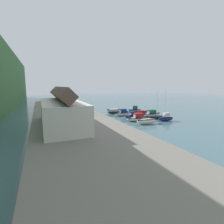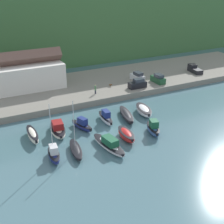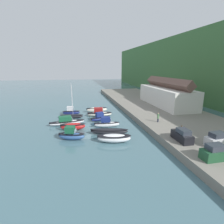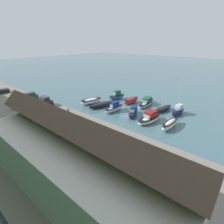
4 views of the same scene
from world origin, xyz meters
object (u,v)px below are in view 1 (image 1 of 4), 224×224
(moored_boat_0, at_px, (147,121))
(parked_car_0, at_px, (84,107))
(pickup_truck_0, at_px, (67,103))
(moored_boat_1, at_px, (138,118))
(moored_boat_2, at_px, (132,116))
(moored_boat_4, at_px, (118,112))
(moored_boat_8, at_px, (151,114))
(moored_boat_5, at_px, (114,111))
(moored_boat_6, at_px, (166,118))
(moored_boat_10, at_px, (134,110))
(parked_car_1, at_px, (71,106))
(dog_on_quay, at_px, (78,110))
(person_on_quay, at_px, (89,110))
(moored_boat_9, at_px, (141,112))
(parked_car_2, at_px, (78,105))
(moored_boat_3, at_px, (123,113))
(moored_boat_7, at_px, (158,117))

(moored_boat_0, distance_m, parked_car_0, 29.43)
(pickup_truck_0, bearing_deg, moored_boat_1, -153.94)
(moored_boat_2, xyz_separation_m, moored_boat_4, (9.48, 0.41, -0.20))
(moored_boat_4, bearing_deg, moored_boat_8, -119.28)
(pickup_truck_0, bearing_deg, moored_boat_5, -142.63)
(moored_boat_4, bearing_deg, moored_boat_0, -165.94)
(moored_boat_6, bearing_deg, parked_car_0, 42.03)
(moored_boat_6, bearing_deg, moored_boat_10, 7.34)
(moored_boat_8, height_order, moored_boat_10, moored_boat_10)
(moored_boat_4, distance_m, parked_car_1, 19.27)
(parked_car_1, bearing_deg, dog_on_quay, -177.02)
(moored_boat_8, bearing_deg, person_on_quay, 63.77)
(moored_boat_4, relative_size, pickup_truck_0, 1.63)
(moored_boat_4, relative_size, moored_boat_9, 1.44)
(moored_boat_1, bearing_deg, person_on_quay, 50.15)
(parked_car_0, height_order, person_on_quay, parked_car_0)
(parked_car_2, bearing_deg, moored_boat_4, -142.73)
(moored_boat_3, distance_m, person_on_quay, 11.70)
(moored_boat_2, height_order, dog_on_quay, moored_boat_2)
(moored_boat_10, height_order, person_on_quay, person_on_quay)
(moored_boat_9, height_order, parked_car_1, parked_car_1)
(moored_boat_1, height_order, moored_boat_9, moored_boat_1)
(moored_boat_10, bearing_deg, moored_boat_5, 86.61)
(moored_boat_8, height_order, parked_car_0, parked_car_0)
(moored_boat_0, xyz_separation_m, moored_boat_6, (1.38, -7.63, 0.10))
(moored_boat_6, height_order, pickup_truck_0, moored_boat_6)
(moored_boat_2, height_order, moored_boat_4, moored_boat_2)
(moored_boat_10, distance_m, parked_car_0, 19.83)
(moored_boat_1, bearing_deg, moored_boat_3, 9.07)
(moored_boat_1, xyz_separation_m, parked_car_1, (25.59, 15.19, 1.43))
(moored_boat_2, bearing_deg, moored_boat_10, -51.13)
(moored_boat_5, relative_size, moored_boat_9, 1.19)
(moored_boat_3, relative_size, parked_car_0, 1.43)
(moored_boat_3, xyz_separation_m, dog_on_quay, (8.01, 13.87, 0.94))
(parked_car_1, height_order, dog_on_quay, parked_car_1)
(dog_on_quay, bearing_deg, moored_boat_8, -2.49)
(moored_boat_2, xyz_separation_m, moored_boat_6, (-7.55, -7.34, 0.11))
(moored_boat_8, xyz_separation_m, dog_on_quay, (11.76, 22.87, 1.08))
(moored_boat_3, xyz_separation_m, moored_boat_10, (5.56, -7.83, 0.07))
(moored_boat_5, bearing_deg, moored_boat_6, -147.09)
(moored_boat_2, relative_size, moored_boat_9, 0.99)
(moored_boat_2, relative_size, dog_on_quay, 6.45)
(parked_car_2, height_order, dog_on_quay, parked_car_2)
(moored_boat_7, relative_size, parked_car_1, 2.03)
(moored_boat_2, relative_size, moored_boat_6, 0.61)
(moored_boat_1, relative_size, moored_boat_8, 0.83)
(moored_boat_1, relative_size, moored_boat_2, 1.28)
(moored_boat_2, relative_size, parked_car_1, 1.29)
(moored_boat_8, xyz_separation_m, moored_boat_10, (9.31, 1.17, 0.21))
(moored_boat_10, bearing_deg, moored_boat_0, 176.25)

